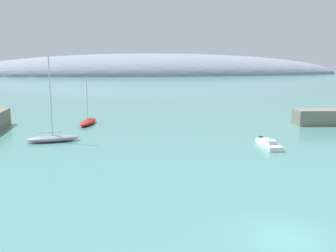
% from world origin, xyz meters
% --- Properties ---
extents(water, '(600.00, 600.00, 0.00)m').
position_xyz_m(water, '(0.00, 0.00, 0.00)').
color(water, teal).
rests_on(water, ground).
extents(distant_ridge, '(270.86, 78.17, 29.11)m').
position_xyz_m(distant_ridge, '(27.95, 243.88, 0.00)').
color(distant_ridge, gray).
rests_on(distant_ridge, ground).
extents(sailboat_red_near_shore, '(3.04, 6.40, 6.92)m').
position_xyz_m(sailboat_red_near_shore, '(-11.58, 37.82, 0.43)').
color(sailboat_red_near_shore, red).
rests_on(sailboat_red_near_shore, water).
extents(sailboat_grey_mid_mooring, '(6.01, 2.67, 9.89)m').
position_xyz_m(sailboat_grey_mid_mooring, '(-15.02, 26.36, 0.50)').
color(sailboat_grey_mid_mooring, gray).
rests_on(sailboat_grey_mid_mooring, water).
extents(motorboat_white_foreground, '(1.98, 5.48, 0.90)m').
position_xyz_m(motorboat_white_foreground, '(8.11, 19.76, 0.30)').
color(motorboat_white_foreground, white).
rests_on(motorboat_white_foreground, water).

